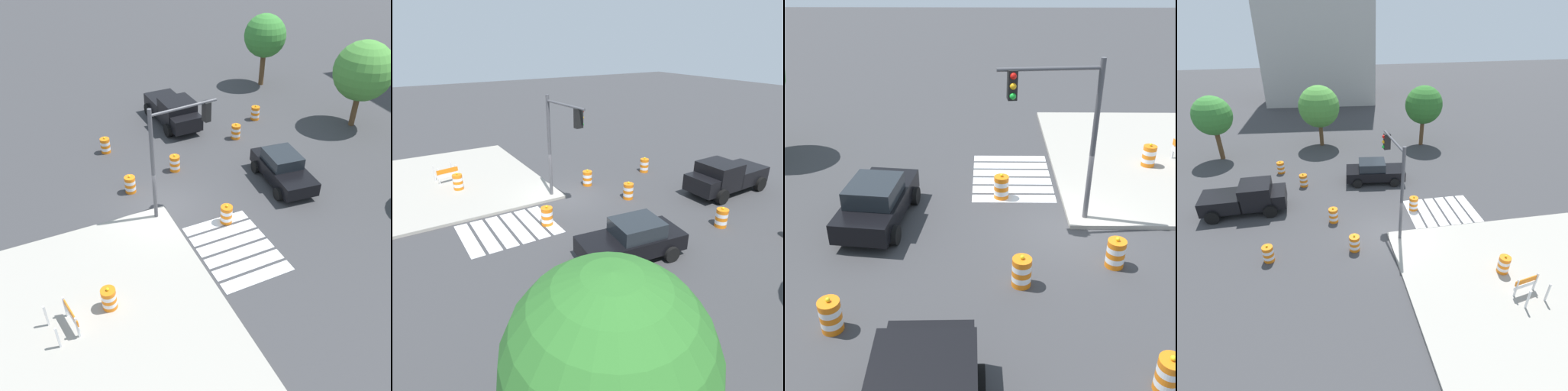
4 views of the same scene
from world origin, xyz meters
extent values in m
plane|color=#38383A|center=(0.00, 0.00, 0.00)|extent=(120.00, 120.00, 0.00)
cube|color=silver|center=(2.12, 1.80, 0.01)|extent=(0.60, 3.20, 0.02)
cube|color=silver|center=(2.88, 1.80, 0.01)|extent=(0.60, 3.20, 0.02)
cube|color=silver|center=(3.62, 1.80, 0.01)|extent=(0.60, 3.20, 0.02)
cube|color=silver|center=(4.38, 1.80, 0.01)|extent=(0.60, 3.20, 0.02)
cube|color=silver|center=(5.12, 1.80, 0.01)|extent=(0.60, 3.20, 0.02)
cube|color=silver|center=(5.88, 1.80, 0.01)|extent=(0.60, 3.20, 0.02)
cube|color=black|center=(0.52, 6.60, 0.68)|extent=(4.48, 2.31, 0.70)
cube|color=#1E2328|center=(0.27, 6.63, 1.33)|extent=(2.07, 1.80, 0.60)
cylinder|color=black|center=(1.96, 7.39, 0.33)|extent=(0.68, 0.31, 0.66)
cylinder|color=black|center=(1.75, 5.50, 0.33)|extent=(0.68, 0.31, 0.66)
cylinder|color=black|center=(-0.72, 7.69, 0.33)|extent=(0.68, 0.31, 0.66)
cylinder|color=black|center=(-0.93, 5.81, 0.33)|extent=(0.68, 0.31, 0.66)
cube|color=black|center=(-6.54, 4.05, 0.87)|extent=(1.46, 1.94, 0.90)
cylinder|color=black|center=(-6.87, 5.06, 0.42)|extent=(0.85, 0.32, 0.84)
cylinder|color=black|center=(-6.81, 3.02, 0.42)|extent=(0.85, 0.32, 0.84)
cylinder|color=orange|center=(-2.96, 1.86, 0.09)|extent=(0.56, 0.56, 0.18)
cylinder|color=white|center=(-2.96, 1.86, 0.27)|extent=(0.56, 0.56, 0.18)
cylinder|color=orange|center=(-2.96, 1.86, 0.45)|extent=(0.56, 0.56, 0.18)
cylinder|color=white|center=(-2.96, 1.86, 0.63)|extent=(0.56, 0.56, 0.18)
cylinder|color=orange|center=(-2.96, 1.86, 0.81)|extent=(0.56, 0.56, 0.18)
sphere|color=yellow|center=(-2.96, 1.86, 0.96)|extent=(0.12, 0.12, 0.12)
cylinder|color=orange|center=(-4.78, 6.75, 0.09)|extent=(0.56, 0.56, 0.18)
cylinder|color=white|center=(-4.78, 6.75, 0.27)|extent=(0.56, 0.56, 0.18)
cylinder|color=orange|center=(-4.78, 6.75, 0.45)|extent=(0.56, 0.56, 0.18)
cylinder|color=white|center=(-4.78, 6.75, 0.63)|extent=(0.56, 0.56, 0.18)
cylinder|color=orange|center=(-4.78, 6.75, 0.81)|extent=(0.56, 0.56, 0.18)
sphere|color=yellow|center=(-4.78, 6.75, 0.96)|extent=(0.12, 0.12, 0.12)
cylinder|color=orange|center=(-2.03, -1.02, 0.09)|extent=(0.56, 0.56, 0.18)
cylinder|color=white|center=(-2.03, -1.02, 0.27)|extent=(0.56, 0.56, 0.18)
cylinder|color=orange|center=(-2.03, -1.02, 0.45)|extent=(0.56, 0.56, 0.18)
cylinder|color=white|center=(-2.03, -1.02, 0.63)|extent=(0.56, 0.56, 0.18)
cylinder|color=orange|center=(-2.03, -1.02, 0.81)|extent=(0.56, 0.56, 0.18)
sphere|color=yellow|center=(-2.03, -1.02, 0.96)|extent=(0.12, 0.12, 0.12)
cylinder|color=orange|center=(-6.52, -1.09, 0.09)|extent=(0.56, 0.56, 0.18)
cylinder|color=white|center=(-6.52, -1.09, 0.27)|extent=(0.56, 0.56, 0.18)
cylinder|color=orange|center=(-6.52, -1.09, 0.45)|extent=(0.56, 0.56, 0.18)
cylinder|color=white|center=(-6.52, -1.09, 0.63)|extent=(0.56, 0.56, 0.18)
cylinder|color=orange|center=(-6.52, -1.09, 0.81)|extent=(0.56, 0.56, 0.18)
sphere|color=yellow|center=(-6.52, -1.09, 0.96)|extent=(0.12, 0.12, 0.12)
cylinder|color=orange|center=(2.23, 2.29, 0.09)|extent=(0.56, 0.56, 0.18)
cylinder|color=white|center=(2.23, 2.29, 0.27)|extent=(0.56, 0.56, 0.18)
cylinder|color=orange|center=(2.23, 2.29, 0.45)|extent=(0.56, 0.56, 0.18)
cylinder|color=white|center=(2.23, 2.29, 0.63)|extent=(0.56, 0.56, 0.18)
cylinder|color=orange|center=(2.23, 2.29, 0.81)|extent=(0.56, 0.56, 0.18)
sphere|color=yellow|center=(2.23, 2.29, 0.96)|extent=(0.12, 0.12, 0.12)
cylinder|color=orange|center=(4.93, -4.08, 0.24)|extent=(0.56, 0.56, 0.18)
cylinder|color=white|center=(4.93, -4.08, 0.42)|extent=(0.56, 0.56, 0.18)
cylinder|color=orange|center=(4.93, -4.08, 0.60)|extent=(0.56, 0.56, 0.18)
cylinder|color=white|center=(4.93, -4.08, 0.78)|extent=(0.56, 0.56, 0.18)
cylinder|color=orange|center=(4.93, -4.08, 0.96)|extent=(0.56, 0.56, 0.18)
sphere|color=yellow|center=(4.93, -4.08, 1.11)|extent=(0.12, 0.12, 0.12)
cube|color=silver|center=(5.74, -5.42, 0.65)|extent=(0.08, 0.08, 1.00)
cylinder|color=#4C4C51|center=(0.60, -0.60, 2.90)|extent=(0.18, 0.18, 5.50)
cylinder|color=#4C4C51|center=(0.45, 0.99, 5.35)|extent=(0.43, 3.20, 0.12)
cube|color=black|center=(0.34, 2.11, 4.90)|extent=(0.39, 0.31, 0.90)
sphere|color=red|center=(0.15, 2.09, 5.20)|extent=(0.20, 0.20, 0.20)
sphere|color=#F2A514|center=(0.15, 2.09, 4.90)|extent=(0.20, 0.20, 0.20)
sphere|color=green|center=(0.15, 2.09, 4.60)|extent=(0.20, 0.20, 0.20)
camera|label=1|loc=(15.78, -5.64, 12.95)|focal=39.38mm
camera|label=2|loc=(8.43, 16.31, 8.27)|focal=32.75mm
camera|label=3|loc=(-13.70, 2.90, 8.72)|focal=43.51mm
camera|label=4|loc=(-3.44, -14.58, 11.55)|focal=29.64mm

